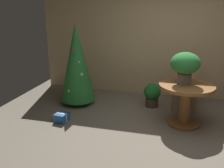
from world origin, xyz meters
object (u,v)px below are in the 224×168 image
Objects in this scene: wooden_chair_far at (185,81)px; gift_box_blue at (62,117)px; holiday_tree at (77,62)px; potted_plant at (152,94)px; round_dining_table at (186,97)px; flower_vase at (185,65)px.

wooden_chair_far is 3.81× the size of gift_box_blue.
holiday_tree is 1.65m from potted_plant.
gift_box_blue is (-2.09, -0.44, -0.42)m from round_dining_table.
potted_plant reaches higher than gift_box_blue.
flower_vase is at bearing -93.72° from wooden_chair_far.
flower_vase is 0.95m from wooden_chair_far.
gift_box_blue is at bearing -86.80° from holiday_tree.
holiday_tree is 6.48× the size of gift_box_blue.
wooden_chair_far reaches higher than gift_box_blue.
holiday_tree is (-2.14, -0.38, 0.34)m from wooden_chair_far.
gift_box_blue is (0.05, -0.89, -0.80)m from holiday_tree.
wooden_chair_far is (0.00, 0.84, 0.05)m from round_dining_table.
holiday_tree reaches higher than round_dining_table.
holiday_tree is at bearing 168.05° from round_dining_table.
wooden_chair_far is 2.20m from holiday_tree.
potted_plant is at bearing 37.32° from gift_box_blue.
flower_vase is at bearing -48.67° from potted_plant.
wooden_chair_far is (0.05, 0.80, -0.50)m from flower_vase.
flower_vase reaches higher than round_dining_table.
wooden_chair_far is 0.59× the size of holiday_tree.
gift_box_blue is at bearing -166.90° from flower_vase.
wooden_chair_far is at bearing 90.00° from round_dining_table.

